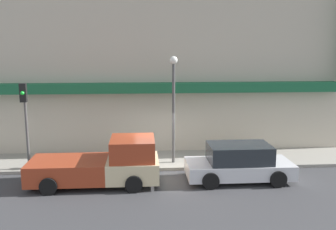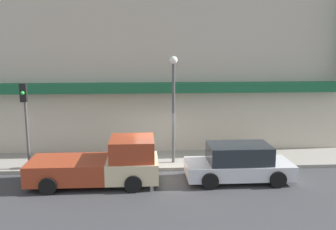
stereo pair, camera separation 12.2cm
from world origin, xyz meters
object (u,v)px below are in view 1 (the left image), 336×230
object	(u,v)px
pickup_truck	(104,164)
fire_hydrant	(223,155)
street_lamp	(174,96)
parked_car	(239,163)
traffic_light	(25,111)

from	to	relation	value
pickup_truck	fire_hydrant	size ratio (longest dim) A/B	9.05
street_lamp	parked_car	bearing A→B (deg)	-41.01
fire_hydrant	parked_car	bearing A→B (deg)	-86.40
fire_hydrant	street_lamp	size ratio (longest dim) A/B	0.12
parked_car	fire_hydrant	bearing A→B (deg)	91.41
parked_car	traffic_light	bearing A→B (deg)	167.41
pickup_truck	fire_hydrant	bearing A→B (deg)	24.59
parked_car	street_lamp	xyz separation A→B (m)	(-2.53, 2.20, 2.54)
pickup_truck	parked_car	bearing A→B (deg)	1.56
pickup_truck	parked_car	distance (m)	5.55
parked_car	fire_hydrant	distance (m)	2.32
parked_car	pickup_truck	bearing A→B (deg)	177.81
fire_hydrant	pickup_truck	bearing A→B (deg)	-156.97
fire_hydrant	traffic_light	size ratio (longest dim) A/B	0.15
street_lamp	traffic_light	world-z (taller)	street_lamp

